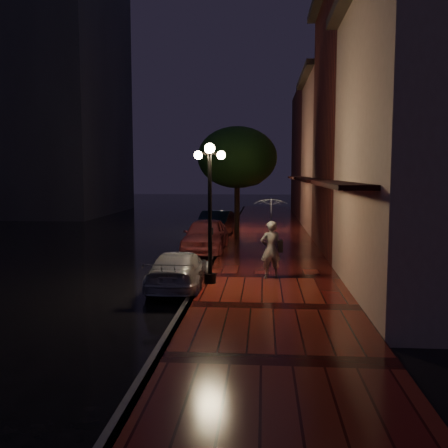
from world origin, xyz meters
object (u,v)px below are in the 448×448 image
at_px(streetlamp_near, 210,205).
at_px(streetlamp_far, 236,189).
at_px(navy_car, 216,225).
at_px(parking_meter, 211,244).
at_px(street_tree, 237,159).
at_px(pink_car, 206,235).
at_px(silver_car, 179,270).
at_px(woman_with_umbrella, 271,225).

relative_size(streetlamp_near, streetlamp_far, 1.00).
relative_size(streetlamp_far, navy_car, 0.96).
xyz_separation_m(navy_car, parking_meter, (0.75, -9.44, 0.31)).
distance_m(streetlamp_near, parking_meter, 2.75).
bearing_deg(street_tree, streetlamp_near, -91.35).
relative_size(pink_car, navy_car, 1.00).
relative_size(streetlamp_near, parking_meter, 2.90).
bearing_deg(silver_car, street_tree, -96.63).
bearing_deg(silver_car, parking_meter, -107.70).
relative_size(silver_car, woman_with_umbrella, 1.53).
xyz_separation_m(woman_with_umbrella, parking_meter, (-2.09, 1.34, -0.83)).
relative_size(streetlamp_far, pink_car, 0.96).
height_order(pink_car, woman_with_umbrella, woman_with_umbrella).
relative_size(streetlamp_near, pink_car, 0.96).
height_order(silver_car, parking_meter, parking_meter).
height_order(streetlamp_far, silver_car, streetlamp_far).
height_order(streetlamp_near, navy_car, streetlamp_near).
bearing_deg(silver_car, woman_with_umbrella, -159.82).
bearing_deg(parking_meter, silver_car, -119.03).
xyz_separation_m(streetlamp_far, street_tree, (0.26, -3.01, 1.64)).
relative_size(street_tree, navy_car, 1.29).
bearing_deg(street_tree, navy_car, 149.47).
relative_size(streetlamp_far, silver_car, 1.08).
distance_m(navy_car, silver_car, 11.86).
height_order(woman_with_umbrella, parking_meter, woman_with_umbrella).
distance_m(streetlamp_far, silver_car, 14.33).
height_order(pink_car, silver_car, pink_car).
bearing_deg(parking_meter, pink_car, 87.36).
bearing_deg(streetlamp_near, parking_meter, 95.06).
relative_size(streetlamp_near, navy_car, 0.96).
xyz_separation_m(streetlamp_far, parking_meter, (-0.20, -11.74, -1.55)).
xyz_separation_m(streetlamp_near, streetlamp_far, (0.00, 14.00, 0.00)).
xyz_separation_m(street_tree, silver_car, (-1.21, -11.14, -3.66)).
relative_size(streetlamp_near, street_tree, 0.74).
bearing_deg(streetlamp_far, woman_with_umbrella, -81.78).
distance_m(street_tree, pink_car, 5.49).
bearing_deg(navy_car, silver_car, -84.04).
distance_m(streetlamp_far, street_tree, 3.44).
xyz_separation_m(streetlamp_near, woman_with_umbrella, (1.89, 0.92, -0.72)).
bearing_deg(parking_meter, streetlamp_far, 77.26).
height_order(navy_car, silver_car, navy_car).
height_order(silver_car, woman_with_umbrella, woman_with_umbrella).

